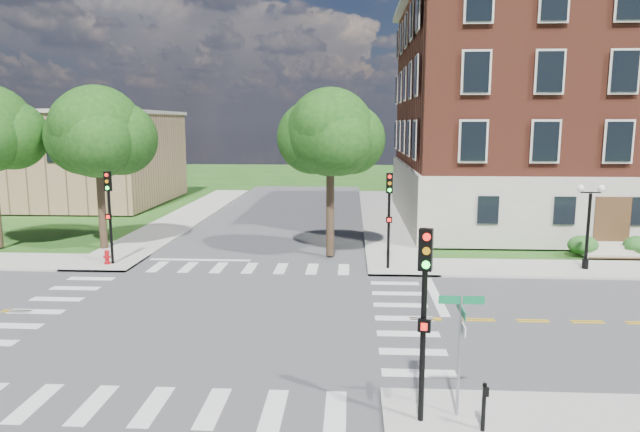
# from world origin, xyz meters

# --- Properties ---
(ground) EXTENTS (160.00, 160.00, 0.00)m
(ground) POSITION_xyz_m (0.00, 0.00, 0.00)
(ground) COLOR #224C15
(ground) RESTS_ON ground
(road_ew) EXTENTS (90.00, 12.00, 0.01)m
(road_ew) POSITION_xyz_m (0.00, 0.00, 0.01)
(road_ew) COLOR #3D3D3F
(road_ew) RESTS_ON ground
(road_ns) EXTENTS (12.00, 90.00, 0.01)m
(road_ns) POSITION_xyz_m (0.00, 0.00, 0.01)
(road_ns) COLOR #3D3D3F
(road_ns) RESTS_ON ground
(sidewalk_ne) EXTENTS (34.00, 34.00, 0.12)m
(sidewalk_ne) POSITION_xyz_m (15.38, 15.38, 0.06)
(sidewalk_ne) COLOR #9E9B93
(sidewalk_ne) RESTS_ON ground
(sidewalk_nw) EXTENTS (34.00, 34.00, 0.12)m
(sidewalk_nw) POSITION_xyz_m (-15.38, 15.38, 0.06)
(sidewalk_nw) COLOR #9E9B93
(sidewalk_nw) RESTS_ON ground
(crosswalk_east) EXTENTS (2.20, 10.20, 0.02)m
(crosswalk_east) POSITION_xyz_m (7.20, 0.00, 0.00)
(crosswalk_east) COLOR silver
(crosswalk_east) RESTS_ON ground
(stop_bar_east) EXTENTS (0.40, 5.50, 0.00)m
(stop_bar_east) POSITION_xyz_m (8.80, 3.00, 0.00)
(stop_bar_east) COLOR silver
(stop_bar_east) RESTS_ON ground
(main_building) EXTENTS (30.60, 22.40, 16.50)m
(main_building) POSITION_xyz_m (24.00, 21.99, 8.34)
(main_building) COLOR #A4A291
(main_building) RESTS_ON ground
(secondary_building) EXTENTS (20.40, 15.40, 8.30)m
(secondary_building) POSITION_xyz_m (-22.00, 30.00, 4.28)
(secondary_building) COLOR #937451
(secondary_building) RESTS_ON ground
(tree_c) EXTENTS (5.23, 5.23, 9.35)m
(tree_c) POSITION_xyz_m (-9.26, 10.98, 6.83)
(tree_c) COLOR black
(tree_c) RESTS_ON ground
(tree_d) EXTENTS (4.73, 4.73, 9.11)m
(tree_d) POSITION_xyz_m (4.00, 9.84, 6.83)
(tree_d) COLOR black
(tree_d) RESTS_ON ground
(traffic_signal_se) EXTENTS (0.37, 0.43, 4.80)m
(traffic_signal_se) POSITION_xyz_m (6.91, -7.71, 3.19)
(traffic_signal_se) COLOR black
(traffic_signal_se) RESTS_ON ground
(traffic_signal_ne) EXTENTS (0.34, 0.39, 4.80)m
(traffic_signal_ne) POSITION_xyz_m (7.03, 7.23, 3.19)
(traffic_signal_ne) COLOR black
(traffic_signal_ne) RESTS_ON ground
(traffic_signal_nw) EXTENTS (0.34, 0.38, 4.80)m
(traffic_signal_nw) POSITION_xyz_m (-7.22, 7.34, 3.19)
(traffic_signal_nw) COLOR black
(traffic_signal_nw) RESTS_ON ground
(twin_lamp_west) EXTENTS (1.36, 0.36, 4.23)m
(twin_lamp_west) POSITION_xyz_m (16.92, 7.66, 2.52)
(twin_lamp_west) COLOR black
(twin_lamp_west) RESTS_ON ground
(street_sign_pole) EXTENTS (1.10, 1.10, 3.10)m
(street_sign_pole) POSITION_xyz_m (7.86, -7.40, 2.31)
(street_sign_pole) COLOR gray
(street_sign_pole) RESTS_ON ground
(push_button_post) EXTENTS (0.14, 0.21, 1.20)m
(push_button_post) POSITION_xyz_m (8.33, -8.13, 0.80)
(push_button_post) COLOR black
(push_button_post) RESTS_ON ground
(fire_hydrant) EXTENTS (0.35, 0.35, 0.75)m
(fire_hydrant) POSITION_xyz_m (-7.46, 7.25, 0.46)
(fire_hydrant) COLOR #9B0B10
(fire_hydrant) RESTS_ON ground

